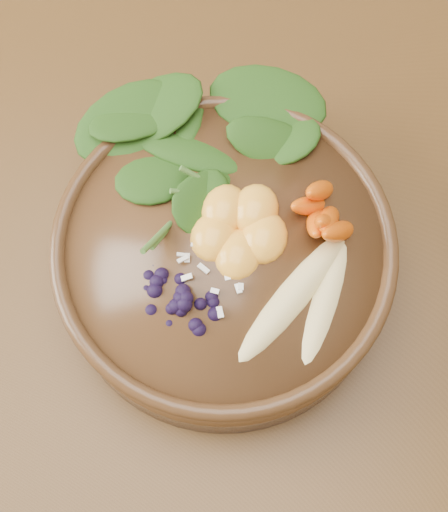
% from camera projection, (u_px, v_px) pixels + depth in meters
% --- Properties ---
extents(ground, '(4.00, 4.00, 0.00)m').
position_uv_depth(ground, '(87.00, 374.00, 1.31)').
color(ground, '#381E0F').
rests_on(ground, ground).
extents(stoneware_bowl, '(0.33, 0.33, 0.07)m').
position_uv_depth(stoneware_bowl, '(224.00, 261.00, 0.55)').
color(stoneware_bowl, '#4A2F19').
rests_on(stoneware_bowl, dining_table).
extents(kale_heap, '(0.21, 0.20, 0.04)m').
position_uv_depth(kale_heap, '(225.00, 152.00, 0.52)').
color(kale_heap, '#254E13').
rests_on(kale_heap, stoneware_bowl).
extents(carrot_cluster, '(0.07, 0.07, 0.07)m').
position_uv_depth(carrot_cluster, '(336.00, 190.00, 0.49)').
color(carrot_cluster, '#DB5A08').
rests_on(carrot_cluster, stoneware_bowl).
extents(banana_halves, '(0.08, 0.13, 0.02)m').
position_uv_depth(banana_halves, '(311.00, 293.00, 0.49)').
color(banana_halves, '#E0CC84').
rests_on(banana_halves, stoneware_bowl).
extents(mandarin_cluster, '(0.10, 0.10, 0.03)m').
position_uv_depth(mandarin_cluster, '(239.00, 222.00, 0.51)').
color(mandarin_cluster, '#F5A32D').
rests_on(mandarin_cluster, stoneware_bowl).
extents(blueberry_pile, '(0.14, 0.12, 0.03)m').
position_uv_depth(blueberry_pile, '(180.00, 293.00, 0.49)').
color(blueberry_pile, black).
rests_on(blueberry_pile, stoneware_bowl).
extents(coconut_flakes, '(0.10, 0.09, 0.01)m').
position_uv_depth(coconut_flakes, '(211.00, 261.00, 0.51)').
color(coconut_flakes, white).
rests_on(coconut_flakes, stoneware_bowl).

